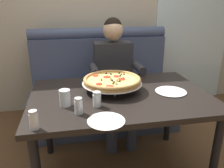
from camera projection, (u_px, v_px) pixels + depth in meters
back_wall_with_window at (95, 4)px, 2.94m from camera, size 6.00×0.12×2.80m
window_panel at (196, 3)px, 3.12m from camera, size 1.10×0.02×2.80m
booth_bench at (103, 91)px, 2.76m from camera, size 1.66×0.78×1.13m
dining_table at (120, 103)px, 1.80m from camera, size 1.37×0.94×0.75m
diner_main at (115, 73)px, 2.42m from camera, size 0.54×0.64×1.27m
pizza at (112, 81)px, 1.82m from camera, size 0.48×0.48×0.11m
shaker_parmesan at (97, 100)px, 1.55m from camera, size 0.06×0.06×0.11m
shaker_oregano at (34, 121)px, 1.27m from camera, size 0.05×0.05×0.11m
shaker_pepper_flakes at (79, 107)px, 1.45m from camera, size 0.05×0.05×0.11m
plate_near_left at (171, 91)px, 1.81m from camera, size 0.25×0.25×0.02m
plate_near_right at (106, 120)px, 1.36m from camera, size 0.23×0.23×0.02m
drinking_glass at (65, 99)px, 1.56m from camera, size 0.08×0.08×0.12m
patio_chair at (175, 54)px, 4.15m from camera, size 0.41×0.42×0.86m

